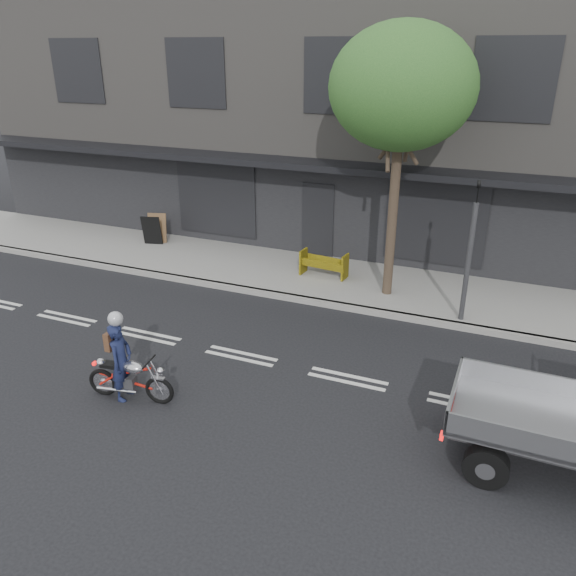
# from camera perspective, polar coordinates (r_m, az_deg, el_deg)

# --- Properties ---
(ground) EXTENTS (80.00, 80.00, 0.00)m
(ground) POSITION_cam_1_polar(r_m,az_deg,el_deg) (12.26, -4.78, -6.90)
(ground) COLOR black
(ground) RESTS_ON ground
(sidewalk) EXTENTS (32.00, 3.20, 0.15)m
(sidewalk) POSITION_cam_1_polar(r_m,az_deg,el_deg) (16.11, 2.75, 1.15)
(sidewalk) COLOR gray
(sidewalk) RESTS_ON ground
(kerb) EXTENTS (32.00, 0.20, 0.15)m
(kerb) POSITION_cam_1_polar(r_m,az_deg,el_deg) (14.73, 0.64, -1.03)
(kerb) COLOR gray
(kerb) RESTS_ON ground
(building_main) EXTENTS (26.00, 10.00, 8.00)m
(building_main) POSITION_cam_1_polar(r_m,az_deg,el_deg) (21.36, 9.27, 17.29)
(building_main) COLOR slate
(building_main) RESTS_ON ground
(street_tree) EXTENTS (3.40, 3.40, 6.74)m
(street_tree) POSITION_cam_1_polar(r_m,az_deg,el_deg) (13.87, 11.53, 19.28)
(street_tree) COLOR #382B21
(street_tree) RESTS_ON ground
(traffic_light_pole) EXTENTS (0.12, 0.12, 3.50)m
(traffic_light_pole) POSITION_cam_1_polar(r_m,az_deg,el_deg) (13.52, 17.87, 2.71)
(traffic_light_pole) COLOR #2D2D30
(traffic_light_pole) RESTS_ON ground
(motorcycle) EXTENTS (1.74, 0.51, 0.90)m
(motorcycle) POSITION_cam_1_polar(r_m,az_deg,el_deg) (11.03, -15.78, -8.76)
(motorcycle) COLOR black
(motorcycle) RESTS_ON ground
(rider) EXTENTS (0.45, 0.61, 1.54)m
(rider) POSITION_cam_1_polar(r_m,az_deg,el_deg) (10.96, -16.58, -7.20)
(rider) COLOR #171D40
(rider) RESTS_ON ground
(construction_barrier) EXTENTS (1.38, 0.68, 0.74)m
(construction_barrier) POSITION_cam_1_polar(r_m,az_deg,el_deg) (15.68, 3.43, 2.25)
(construction_barrier) COLOR #D9BA0B
(construction_barrier) RESTS_ON sidewalk
(sandwich_board) EXTENTS (0.70, 0.56, 0.97)m
(sandwich_board) POSITION_cam_1_polar(r_m,az_deg,el_deg) (18.89, -13.68, 5.70)
(sandwich_board) COLOR black
(sandwich_board) RESTS_ON sidewalk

